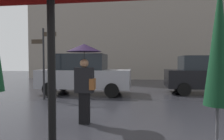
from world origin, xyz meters
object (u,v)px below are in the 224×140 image
Objects in this scene: parked_car_right at (207,75)px; street_signpost at (44,56)px; parked_car_left at (84,74)px; folded_patio_umbrella_far at (219,55)px; pedestrian_with_umbrella at (84,65)px.

street_signpost reaches higher than parked_car_right.
parked_car_left is 2.26m from street_signpost.
street_signpost is at bearing 131.22° from folded_patio_umbrella_far.
parked_car_right is at bearing -73.65° from pedestrian_with_umbrella.
pedestrian_with_umbrella is 0.50× the size of parked_car_right.
parked_car_right is (4.71, 5.59, -0.56)m from pedestrian_with_umbrella.
folded_patio_umbrella_far is 3.40m from pedestrian_with_umbrella.
pedestrian_with_umbrella is at bearing -135.26° from parked_car_right.
parked_car_left is (-3.61, 7.24, -0.66)m from folded_patio_umbrella_far.
pedestrian_with_umbrella is 7.33m from parked_car_right.
folded_patio_umbrella_far reaches higher than parked_car_left.
folded_patio_umbrella_far is 1.23× the size of pedestrian_with_umbrella.
folded_patio_umbrella_far is 0.56× the size of parked_car_left.
folded_patio_umbrella_far is 8.53m from parked_car_right.
street_signpost is (-4.82, 5.51, 0.16)m from folded_patio_umbrella_far.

